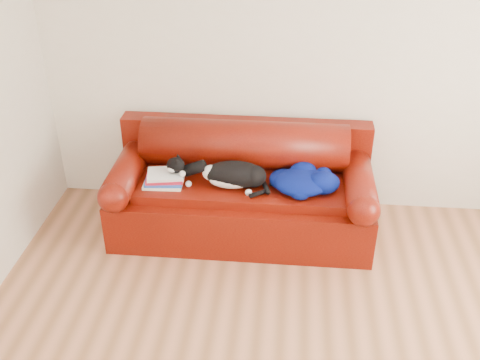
% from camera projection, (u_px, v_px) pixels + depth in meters
% --- Properties ---
extents(room_shell, '(4.52, 4.02, 2.61)m').
position_uv_depth(room_shell, '(352.00, 131.00, 2.61)').
color(room_shell, beige).
rests_on(room_shell, ground).
extents(sofa_base, '(2.10, 0.90, 0.50)m').
position_uv_depth(sofa_base, '(242.00, 206.00, 4.66)').
color(sofa_base, '#3A0202').
rests_on(sofa_base, ground).
extents(sofa_back, '(2.10, 1.01, 0.88)m').
position_uv_depth(sofa_back, '(244.00, 160.00, 4.71)').
color(sofa_back, '#3A0202').
rests_on(sofa_back, ground).
extents(book_stack, '(0.32, 0.26, 0.10)m').
position_uv_depth(book_stack, '(165.00, 178.00, 4.44)').
color(book_stack, white).
rests_on(book_stack, sofa_base).
extents(cat, '(0.68, 0.34, 0.25)m').
position_uv_depth(cat, '(234.00, 175.00, 4.38)').
color(cat, black).
rests_on(cat, sofa_base).
extents(blanket, '(0.61, 0.49, 0.16)m').
position_uv_depth(blanket, '(303.00, 180.00, 4.37)').
color(blanket, '#020F47').
rests_on(blanket, sofa_base).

